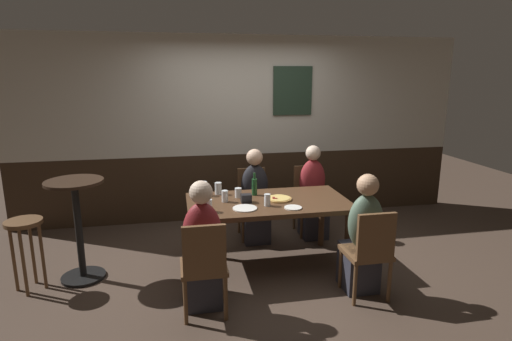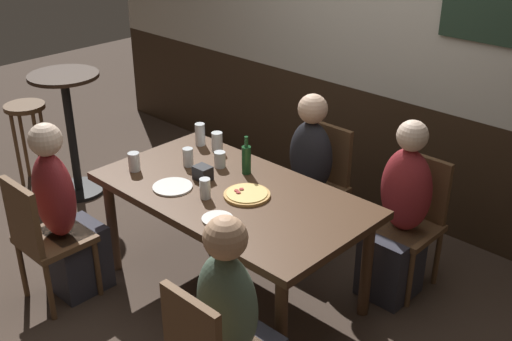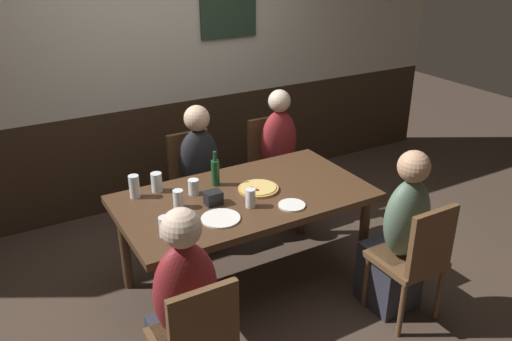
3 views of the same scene
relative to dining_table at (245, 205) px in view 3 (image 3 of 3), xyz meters
name	(u,v)px [view 3 (image 3 of 3)]	position (x,y,z in m)	size (l,w,h in m)	color
ground_plane	(245,283)	(0.00, 0.00, -0.66)	(12.00, 12.00, 0.00)	#423328
wall_back	(156,66)	(0.00, 1.65, 0.64)	(6.40, 0.13, 2.60)	#332316
dining_table	(245,205)	(0.00, 0.00, 0.00)	(1.73, 0.94, 0.74)	#472D1C
chair_right_near	(416,257)	(0.76, -0.89, -0.17)	(0.40, 0.40, 0.88)	brown
chair_mid_far	(194,179)	(0.00, 0.89, -0.17)	(0.40, 0.40, 0.88)	brown
chair_right_far	(271,161)	(0.76, 0.89, -0.17)	(0.40, 0.40, 0.88)	brown
chair_left_near	(197,341)	(-0.76, -0.89, -0.17)	(0.40, 0.40, 0.88)	brown
person_right_near	(398,244)	(0.76, -0.73, -0.16)	(0.34, 0.37, 1.18)	#2D2D38
person_mid_far	(202,186)	(0.00, 0.73, -0.16)	(0.34, 0.37, 1.17)	#2D2D38
person_right_far	(281,167)	(0.76, 0.73, -0.16)	(0.34, 0.37, 1.19)	#2D2D38
person_left_near	(185,320)	(-0.76, -0.73, -0.15)	(0.34, 0.37, 1.20)	#2D2D38
pizza	(258,189)	(0.12, 0.01, 0.09)	(0.28, 0.28, 0.03)	tan
beer_glass_tall	(134,187)	(-0.66, 0.34, 0.15)	(0.07, 0.07, 0.16)	silver
pint_glass_stout	(157,183)	(-0.50, 0.35, 0.14)	(0.08, 0.08, 0.14)	silver
beer_glass_half	(165,228)	(-0.66, -0.24, 0.13)	(0.08, 0.08, 0.12)	silver
tumbler_short	(250,199)	(-0.05, -0.17, 0.13)	(0.07, 0.07, 0.13)	silver
highball_clear	(194,187)	(-0.30, 0.18, 0.13)	(0.08, 0.08, 0.11)	silver
pint_glass_amber	(178,200)	(-0.46, 0.05, 0.14)	(0.07, 0.07, 0.12)	silver
beer_bottle_green	(215,172)	(-0.10, 0.24, 0.18)	(0.06, 0.06, 0.26)	#194723
plate_white_large	(221,218)	(-0.29, -0.22, 0.08)	(0.25, 0.25, 0.01)	white
plate_white_small	(292,205)	(0.19, -0.30, 0.08)	(0.18, 0.18, 0.01)	white
condiment_caddy	(213,198)	(-0.24, -0.02, 0.12)	(0.11, 0.09, 0.09)	black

